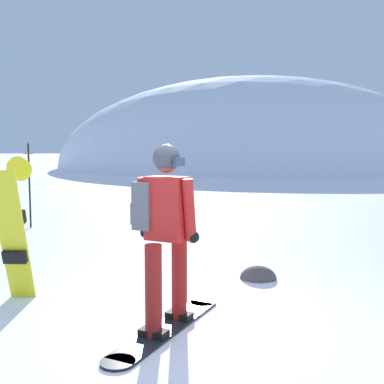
% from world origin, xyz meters
% --- Properties ---
extents(ground_plane, '(300.00, 300.00, 0.00)m').
position_xyz_m(ground_plane, '(0.00, 0.00, 0.00)').
color(ground_plane, white).
extents(ridge_peak_main, '(33.27, 29.94, 15.36)m').
position_xyz_m(ridge_peak_main, '(3.81, 36.84, 0.00)').
color(ridge_peak_main, white).
rests_on(ridge_peak_main, ground).
extents(snowboarder_main, '(0.92, 1.70, 1.71)m').
position_xyz_m(snowboarder_main, '(-0.21, 0.19, 0.92)').
color(snowboarder_main, black).
rests_on(snowboarder_main, ground).
extents(spare_snowboard, '(0.28, 0.51, 1.59)m').
position_xyz_m(spare_snowboard, '(-1.90, 0.86, 0.81)').
color(spare_snowboard, yellow).
rests_on(spare_snowboard, ground).
extents(piste_marker_near, '(0.20, 0.20, 1.83)m').
position_xyz_m(piste_marker_near, '(-3.60, 5.57, 1.04)').
color(piste_marker_near, black).
rests_on(piste_marker_near, ground).
extents(rock_dark, '(0.47, 0.40, 0.33)m').
position_xyz_m(rock_dark, '(0.84, 1.89, 0.00)').
color(rock_dark, '#4C4742').
rests_on(rock_dark, ground).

